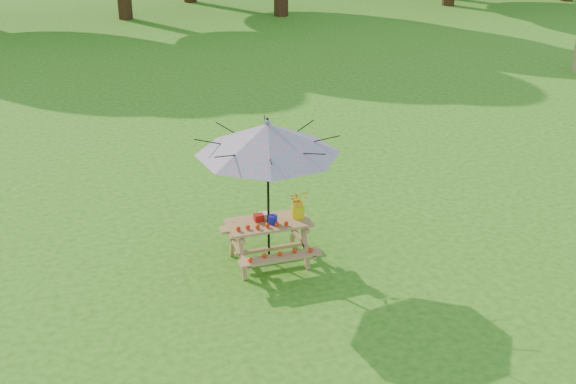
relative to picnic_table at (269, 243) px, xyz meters
name	(u,v)px	position (x,y,z in m)	size (l,w,h in m)	color
picnic_table	(269,243)	(0.00, 0.00, 0.00)	(1.20, 1.32, 0.67)	#A27649
patio_umbrella	(268,139)	(0.00, 0.00, 1.62)	(2.50, 2.50, 2.25)	black
produce_bins	(266,218)	(-0.03, 0.03, 0.40)	(0.30, 0.37, 0.13)	#B0150E
tomatoes_row	(262,226)	(-0.15, -0.18, 0.38)	(0.77, 0.13, 0.07)	red
flower_bucket	(298,203)	(0.46, 0.00, 0.57)	(0.30, 0.27, 0.43)	yellow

